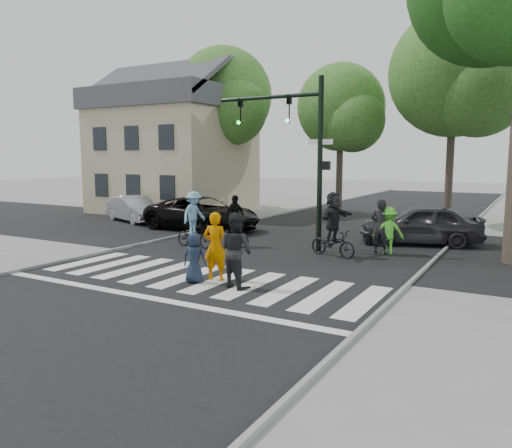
% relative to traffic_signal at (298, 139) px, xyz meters
% --- Properties ---
extents(ground, '(120.00, 120.00, 0.00)m').
position_rel_traffic_signal_xyz_m(ground, '(-0.35, -6.20, -3.90)').
color(ground, gray).
rests_on(ground, ground).
extents(road_stem, '(10.00, 70.00, 0.01)m').
position_rel_traffic_signal_xyz_m(road_stem, '(-0.35, -1.20, -3.90)').
color(road_stem, black).
rests_on(road_stem, ground).
extents(road_cross, '(70.00, 10.00, 0.01)m').
position_rel_traffic_signal_xyz_m(road_cross, '(-0.35, 1.80, -3.89)').
color(road_cross, black).
rests_on(road_cross, ground).
extents(curb_left, '(0.10, 70.00, 0.10)m').
position_rel_traffic_signal_xyz_m(curb_left, '(-5.40, -1.20, -3.85)').
color(curb_left, gray).
rests_on(curb_left, ground).
extents(curb_right, '(0.10, 70.00, 0.10)m').
position_rel_traffic_signal_xyz_m(curb_right, '(4.70, -1.20, -3.85)').
color(curb_right, gray).
rests_on(curb_right, ground).
extents(crosswalk, '(10.00, 3.85, 0.01)m').
position_rel_traffic_signal_xyz_m(crosswalk, '(-0.35, -5.54, -3.89)').
color(crosswalk, silver).
rests_on(crosswalk, ground).
extents(traffic_signal, '(4.45, 0.29, 6.00)m').
position_rel_traffic_signal_xyz_m(traffic_signal, '(0.00, 0.00, 0.00)').
color(traffic_signal, black).
rests_on(traffic_signal, ground).
extents(bg_tree_0, '(5.46, 5.20, 8.97)m').
position_rel_traffic_signal_xyz_m(bg_tree_0, '(-14.09, 9.80, 2.24)').
color(bg_tree_0, brown).
rests_on(bg_tree_0, ground).
extents(bg_tree_1, '(6.09, 5.80, 9.80)m').
position_rel_traffic_signal_xyz_m(bg_tree_1, '(-9.06, 9.28, 2.75)').
color(bg_tree_1, brown).
rests_on(bg_tree_1, ground).
extents(bg_tree_2, '(5.04, 4.80, 8.40)m').
position_rel_traffic_signal_xyz_m(bg_tree_2, '(-2.11, 10.42, 1.88)').
color(bg_tree_2, brown).
rests_on(bg_tree_2, ground).
extents(bg_tree_3, '(6.30, 6.00, 10.20)m').
position_rel_traffic_signal_xyz_m(bg_tree_3, '(3.95, 9.07, 3.04)').
color(bg_tree_3, brown).
rests_on(bg_tree_3, ground).
extents(house, '(8.40, 8.10, 8.82)m').
position_rel_traffic_signal_xyz_m(house, '(-11.85, 7.78, -0.10)').
color(house, '#CAB695').
rests_on(house, ground).
extents(pedestrian_woman, '(0.76, 0.59, 1.85)m').
position_rel_traffic_signal_xyz_m(pedestrian_woman, '(0.02, -5.17, -2.98)').
color(pedestrian_woman, '#D47500').
rests_on(pedestrian_woman, ground).
extents(pedestrian_child, '(0.74, 0.58, 1.33)m').
position_rel_traffic_signal_xyz_m(pedestrian_child, '(-0.29, -5.69, -3.24)').
color(pedestrian_child, '#1A273A').
rests_on(pedestrian_child, ground).
extents(pedestrian_adult, '(1.11, 0.98, 1.92)m').
position_rel_traffic_signal_xyz_m(pedestrian_adult, '(0.91, -5.54, -2.94)').
color(pedestrian_adult, black).
rests_on(pedestrian_adult, ground).
extents(cyclist_left, '(1.67, 1.11, 2.05)m').
position_rel_traffic_signal_xyz_m(cyclist_left, '(-3.41, -1.52, -3.01)').
color(cyclist_left, black).
rests_on(cyclist_left, ground).
extents(cyclist_mid, '(1.52, 0.96, 1.92)m').
position_rel_traffic_signal_xyz_m(cyclist_mid, '(-2.20, -0.66, -3.11)').
color(cyclist_mid, black).
rests_on(cyclist_mid, ground).
extents(cyclist_right, '(1.80, 1.67, 2.17)m').
position_rel_traffic_signal_xyz_m(cyclist_right, '(1.60, -0.60, -2.93)').
color(cyclist_right, black).
rests_on(cyclist_right, ground).
extents(car_suv, '(5.51, 2.70, 1.51)m').
position_rel_traffic_signal_xyz_m(car_suv, '(-5.71, 2.18, -3.15)').
color(car_suv, black).
rests_on(car_suv, ground).
extents(car_silver, '(4.27, 2.72, 1.33)m').
position_rel_traffic_signal_xyz_m(car_silver, '(-10.48, 2.87, -3.24)').
color(car_silver, '#B2B2B7').
rests_on(car_silver, ground).
extents(car_grey, '(4.78, 3.01, 1.52)m').
position_rel_traffic_signal_xyz_m(car_grey, '(3.63, 3.23, -3.14)').
color(car_grey, '#333237').
rests_on(car_grey, ground).
extents(bystander_hivis, '(1.20, 0.98, 1.61)m').
position_rel_traffic_signal_xyz_m(bystander_hivis, '(3.08, 0.73, -3.10)').
color(bystander_hivis, '#66FF3B').
rests_on(bystander_hivis, ground).
extents(bystander_dark, '(0.72, 0.50, 1.88)m').
position_rel_traffic_signal_xyz_m(bystander_dark, '(2.85, 0.63, -2.96)').
color(bystander_dark, black).
rests_on(bystander_dark, ground).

